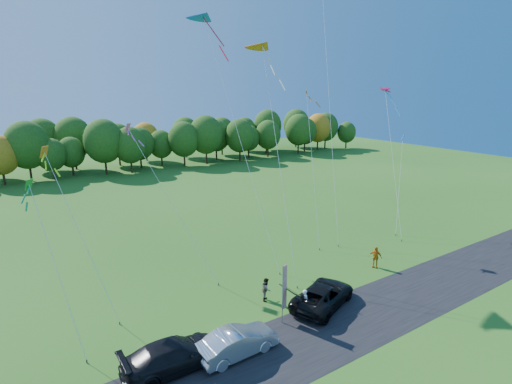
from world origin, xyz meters
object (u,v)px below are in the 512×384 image
black_suv (323,295)px  feather_flag (284,287)px  silver_sedan (238,342)px  person_east (375,257)px

black_suv → feather_flag: bearing=69.9°
black_suv → feather_flag: size_ratio=1.43×
black_suv → silver_sedan: bearing=78.4°
silver_sedan → person_east: bearing=-79.1°
person_east → feather_flag: 12.11m
black_suv → person_east: size_ratio=3.09×
silver_sedan → feather_flag: feather_flag is taller
black_suv → silver_sedan: black_suv is taller
black_suv → silver_sedan: size_ratio=1.20×
silver_sedan → feather_flag: (4.35, 1.28, 1.73)m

